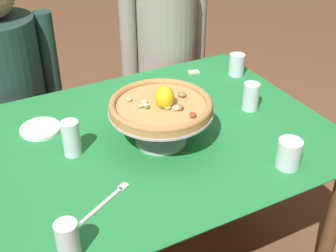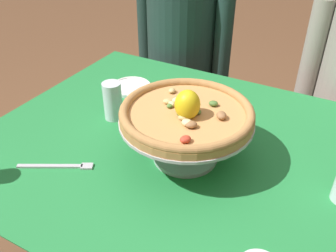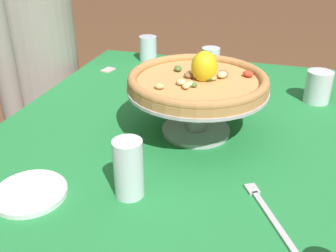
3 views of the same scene
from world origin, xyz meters
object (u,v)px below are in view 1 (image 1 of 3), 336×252
at_px(diner_left, 11,105).
at_px(water_glass_side_right, 251,98).
at_px(sugar_packet, 194,72).
at_px(water_glass_back_right, 236,66).
at_px(water_glass_side_left, 72,140).
at_px(side_plate, 41,128).
at_px(pizza, 161,105).
at_px(water_glass_front_right, 289,155).
at_px(diner_right, 165,72).
at_px(water_glass_front_left, 68,242).
at_px(dinner_fork, 108,200).
at_px(pizza_stand, 161,120).

bearing_deg(diner_left, water_glass_side_right, -41.62).
bearing_deg(sugar_packet, water_glass_side_right, -85.50).
relative_size(water_glass_back_right, sugar_packet, 1.97).
xyz_separation_m(water_glass_side_left, side_plate, (-0.06, 0.20, -0.05)).
distance_m(pizza, side_plate, 0.47).
xyz_separation_m(water_glass_back_right, water_glass_side_right, (-0.13, -0.28, 0.01)).
bearing_deg(water_glass_front_right, diner_left, 122.81).
bearing_deg(diner_right, water_glass_back_right, -70.15).
height_order(side_plate, diner_right, diner_right).
xyz_separation_m(water_glass_front_left, water_glass_front_right, (0.75, 0.03, -0.01)).
height_order(water_glass_side_left, sugar_packet, water_glass_side_left).
bearing_deg(side_plate, diner_right, 31.55).
distance_m(water_glass_front_left, sugar_packet, 1.14).
height_order(water_glass_back_right, diner_right, diner_right).
bearing_deg(water_glass_front_right, dinner_fork, 168.82).
bearing_deg(side_plate, dinner_fork, -80.62).
xyz_separation_m(pizza_stand, water_glass_back_right, (0.55, 0.32, -0.05)).
xyz_separation_m(water_glass_front_left, sugar_packet, (0.83, 0.78, -0.05)).
xyz_separation_m(pizza, sugar_packet, (0.39, 0.43, -0.15)).
bearing_deg(water_glass_side_left, water_glass_front_right, -33.24).
xyz_separation_m(pizza_stand, dinner_fork, (-0.28, -0.20, -0.09)).
height_order(water_glass_front_right, water_glass_side_left, water_glass_side_left).
xyz_separation_m(pizza_stand, water_glass_side_left, (-0.30, 0.07, -0.03)).
xyz_separation_m(dinner_fork, sugar_packet, (0.67, 0.63, -0.00)).
xyz_separation_m(water_glass_back_right, side_plate, (-0.91, -0.05, -0.03)).
bearing_deg(sugar_packet, dinner_fork, -136.66).
xyz_separation_m(water_glass_front_left, water_glass_back_right, (0.99, 0.67, -0.01)).
bearing_deg(pizza, dinner_fork, -144.35).
bearing_deg(diner_right, water_glass_front_left, -127.68).
relative_size(water_glass_side_left, diner_left, 0.10).
height_order(water_glass_side_left, water_glass_side_right, water_glass_side_left).
height_order(pizza_stand, side_plate, pizza_stand).
xyz_separation_m(water_glass_front_right, diner_right, (0.09, 1.06, -0.17)).
bearing_deg(dinner_fork, water_glass_front_right, -11.18).
bearing_deg(side_plate, water_glass_front_left, -97.65).
height_order(pizza_stand, water_glass_side_left, pizza_stand).
distance_m(dinner_fork, diner_left, 0.98).
relative_size(side_plate, diner_right, 0.12).
xyz_separation_m(pizza_stand, diner_right, (0.40, 0.74, -0.22)).
distance_m(pizza, water_glass_side_right, 0.43).
relative_size(water_glass_front_right, diner_right, 0.08).
distance_m(water_glass_side_right, sugar_packet, 0.39).
height_order(water_glass_front_right, diner_right, diner_right).
xyz_separation_m(water_glass_back_right, water_glass_front_right, (-0.24, -0.64, 0.00)).
height_order(side_plate, diner_left, diner_left).
bearing_deg(pizza, water_glass_side_left, 165.92).
relative_size(water_glass_side_right, diner_right, 0.09).
distance_m(water_glass_front_left, dinner_fork, 0.23).
distance_m(water_glass_front_right, diner_left, 1.30).
height_order(water_glass_back_right, water_glass_side_left, water_glass_side_left).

